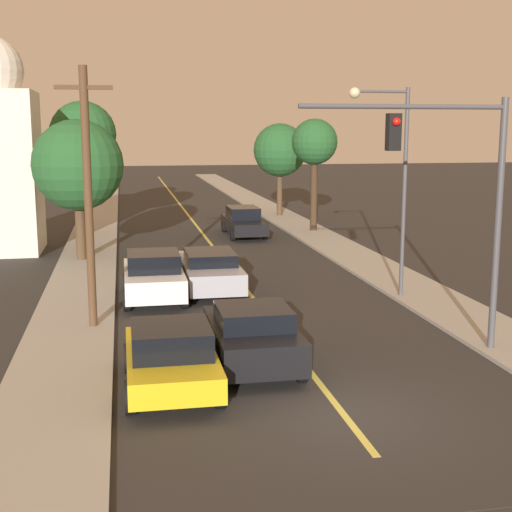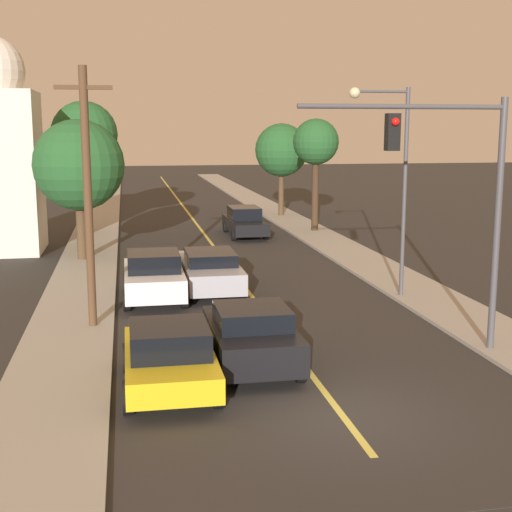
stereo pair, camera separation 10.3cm
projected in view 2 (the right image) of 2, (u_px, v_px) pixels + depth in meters
The scene contains 16 objects.
ground_plane at pixel (341, 415), 14.72m from camera, with size 200.00×200.00×0.00m, color #2D2B28.
road_surface at pixel (188, 213), 49.56m from camera, with size 9.43×80.00×0.01m.
sidewalk_left at pixel (101, 214), 48.50m from camera, with size 2.50×80.00×0.12m.
sidewalk_right at pixel (272, 210), 50.61m from camera, with size 2.50×80.00×0.12m.
car_near_lane_front at pixel (251, 336), 17.49m from camera, with size 2.09×3.99×1.58m.
car_near_lane_second at pixel (210, 269), 25.87m from camera, with size 2.06×5.15×1.47m.
car_outer_lane_front at pixel (169, 356), 16.02m from camera, with size 2.09×4.21×1.53m.
car_outer_lane_second at pixel (154, 276), 24.37m from camera, with size 2.09×4.41×1.70m.
car_far_oncoming at pixel (245, 222), 38.99m from camera, with size 1.94×5.17×1.58m.
traffic_signal_mast at pixel (455, 181), 17.83m from camera, with size 5.40×0.42×6.48m.
streetlamp_right at pixel (391, 163), 23.87m from camera, with size 2.10×0.36×7.05m.
utility_pole_left at pixel (88, 194), 20.28m from camera, with size 1.60×0.24×7.43m.
tree_left_near at pixel (84, 135), 38.25m from camera, with size 3.55×3.55×7.16m.
tree_left_far at pixel (79, 165), 30.84m from camera, with size 3.94×3.94×6.11m.
tree_right_near at pixel (281, 150), 46.65m from camera, with size 3.46×3.46×6.02m.
tree_right_far at pixel (316, 144), 39.57m from camera, with size 2.55×2.55×6.24m.
Camera 2 is at (-4.25, -13.35, 5.84)m, focal length 50.00 mm.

